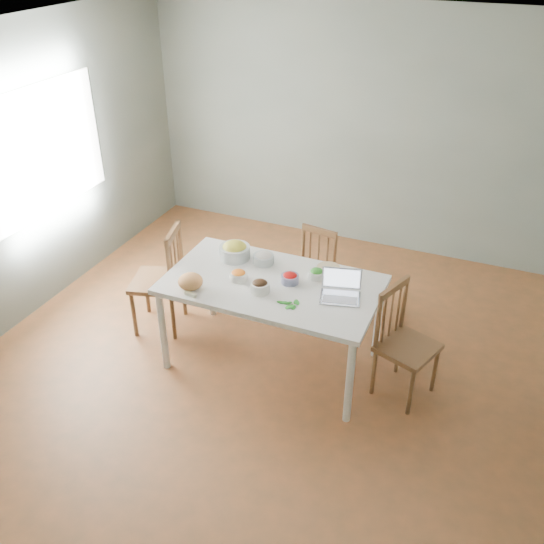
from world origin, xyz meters
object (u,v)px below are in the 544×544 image
at_px(chair_right, 408,345).
at_px(chair_left, 156,279).
at_px(dining_table, 272,323).
at_px(chair_far, 309,277).
at_px(bowl_squash, 235,250).
at_px(bread_boule, 190,281).
at_px(laptop, 341,287).

bearing_deg(chair_right, chair_left, 109.33).
xyz_separation_m(dining_table, chair_left, (-1.20, 0.08, 0.11)).
relative_size(chair_far, bowl_squash, 3.35).
relative_size(chair_left, chair_right, 1.07).
relative_size(dining_table, chair_left, 1.69).
distance_m(chair_left, bowl_squash, 0.85).
relative_size(dining_table, chair_right, 1.80).
relative_size(dining_table, chair_far, 1.96).
height_order(bread_boule, laptop, laptop).
bearing_deg(chair_far, laptop, -46.88).
height_order(chair_far, laptop, laptop).
relative_size(chair_far, laptop, 2.87).
relative_size(chair_far, chair_left, 0.86).
xyz_separation_m(chair_right, bread_boule, (-1.72, -0.39, 0.40)).
bearing_deg(bowl_squash, chair_right, -6.73).
bearing_deg(chair_left, chair_far, 102.77).
bearing_deg(dining_table, bread_boule, -149.32).
distance_m(bread_boule, bowl_squash, 0.59).
xyz_separation_m(chair_far, chair_left, (-1.26, -0.69, 0.07)).
bearing_deg(laptop, chair_far, 109.86).
bearing_deg(laptop, dining_table, 164.63).
height_order(chair_right, laptop, laptop).
height_order(chair_far, chair_right, chair_right).
distance_m(dining_table, bowl_squash, 0.71).
xyz_separation_m(bread_boule, bowl_squash, (0.11, 0.58, 0.01)).
height_order(chair_left, bread_boule, chair_left).
bearing_deg(bread_boule, laptop, 15.62).
height_order(chair_right, bowl_squash, bowl_squash).
xyz_separation_m(chair_far, laptop, (0.53, -0.78, 0.49)).
bearing_deg(bread_boule, bowl_squash, 79.17).
height_order(dining_table, chair_left, chair_left).
height_order(dining_table, chair_right, chair_right).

